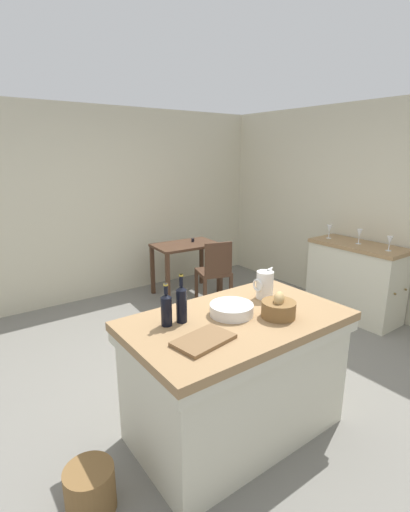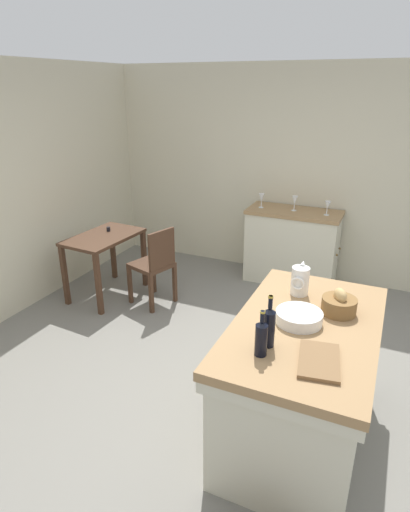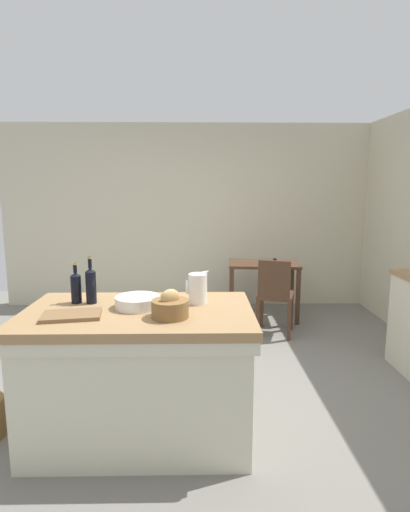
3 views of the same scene
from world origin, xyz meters
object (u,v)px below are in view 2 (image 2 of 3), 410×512
(writing_desk, at_px, (104,245))
(wine_glass_far_left, at_px, (327,206))
(wash_bowl, at_px, (299,317))
(cutting_board, at_px, (319,361))
(wine_glass_left, at_px, (295,201))
(pitcher, at_px, (300,281))
(bread_basket, at_px, (339,304))
(wine_bottle_amber, at_px, (261,337))
(island_table, at_px, (301,376))
(wooden_chair, at_px, (155,264))
(wine_bottle_dark, at_px, (269,326))
(side_cabinet, at_px, (292,246))
(wine_glass_middle, at_px, (262,198))

(writing_desk, bearing_deg, wine_glass_far_left, -61.38)
(wash_bowl, distance_m, cutting_board, 0.43)
(cutting_board, height_order, wine_glass_left, wine_glass_left)
(pitcher, relative_size, bread_basket, 1.09)
(bread_basket, distance_m, wine_bottle_amber, 0.76)
(island_table, xyz_separation_m, wine_glass_far_left, (2.49, 0.30, 0.55))
(wooden_chair, distance_m, wine_glass_far_left, 2.09)
(cutting_board, bearing_deg, bread_basket, -1.29)
(wooden_chair, bearing_deg, bread_basket, -117.01)
(pitcher, height_order, bread_basket, pitcher)
(pitcher, height_order, wine_bottle_amber, wine_bottle_amber)
(wash_bowl, xyz_separation_m, wine_glass_left, (2.54, 0.64, 0.10))
(wash_bowl, height_order, bread_basket, bread_basket)
(bread_basket, height_order, wine_bottle_dark, wine_bottle_dark)
(wooden_chair, distance_m, wash_bowl, 2.32)
(island_table, xyz_separation_m, bread_basket, (0.22, -0.16, 0.48))
(island_table, bearing_deg, pitcher, 19.92)
(island_table, height_order, pitcher, pitcher)
(bread_basket, xyz_separation_m, wine_bottle_dark, (-0.57, 0.32, 0.07))
(wooden_chair, relative_size, wash_bowl, 3.01)
(wooden_chair, distance_m, pitcher, 2.05)
(pitcher, bearing_deg, cutting_board, -159.61)
(bread_basket, bearing_deg, cutting_board, 178.71)
(wash_bowl, distance_m, wine_glass_left, 2.62)
(wooden_chair, distance_m, wine_glass_left, 1.83)
(side_cabinet, distance_m, wine_glass_middle, 0.71)
(bread_basket, bearing_deg, wooden_chair, 62.99)
(wash_bowl, bearing_deg, wine_bottle_dark, 162.45)
(side_cabinet, height_order, pitcher, pitcher)
(wine_glass_left, bearing_deg, wine_bottle_dark, -169.50)
(pitcher, bearing_deg, wooden_chair, 63.36)
(wine_bottle_amber, xyz_separation_m, wine_glass_left, (2.98, 0.52, 0.03))
(cutting_board, xyz_separation_m, wine_bottle_amber, (-0.06, 0.32, 0.10))
(cutting_board, bearing_deg, pitcher, 20.39)
(island_table, distance_m, wooden_chair, 2.31)
(side_cabinet, xyz_separation_m, wash_bowl, (-2.54, -0.63, 0.48))
(side_cabinet, relative_size, wine_glass_far_left, 6.82)
(wash_bowl, bearing_deg, wine_glass_far_left, 5.66)
(wash_bowl, bearing_deg, wine_glass_left, 14.15)
(bread_basket, bearing_deg, wine_bottle_amber, 153.78)
(writing_desk, xyz_separation_m, wine_bottle_amber, (-1.71, -2.40, 0.40))
(cutting_board, xyz_separation_m, wine_glass_far_left, (2.89, 0.45, 0.12))
(cutting_board, height_order, wine_bottle_amber, wine_bottle_amber)
(wine_bottle_amber, distance_m, wine_glass_far_left, 2.95)
(wooden_chair, relative_size, cutting_board, 2.55)
(wooden_chair, height_order, wine_bottle_amber, wine_bottle_amber)
(wine_bottle_amber, bearing_deg, wine_glass_left, 9.90)
(wine_bottle_dark, distance_m, wine_bottle_amber, 0.11)
(side_cabinet, relative_size, wash_bowl, 3.77)
(cutting_board, relative_size, wine_glass_far_left, 2.14)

